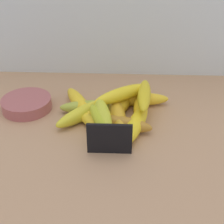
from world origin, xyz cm
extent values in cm
cube|color=tan|center=(0.00, 0.00, 1.50)|extent=(110.00, 76.00, 3.00)
cube|color=black|center=(2.75, -6.58, 7.20)|extent=(11.00, 0.80, 8.40)
cube|color=brown|center=(2.75, -5.78, 3.30)|extent=(9.90, 1.20, 0.60)
cylinder|color=#A35555|center=(-23.06, 12.94, 4.70)|extent=(14.76, 14.76, 3.40)
ellipsoid|color=yellow|center=(11.07, 12.86, 5.12)|extent=(5.66, 18.70, 4.23)
ellipsoid|color=yellow|center=(-5.17, 8.18, 5.10)|extent=(16.56, 17.16, 4.20)
ellipsoid|color=#A0AE39|center=(-4.18, 11.67, 4.92)|extent=(17.41, 5.68, 3.85)
ellipsoid|color=gold|center=(4.23, 8.08, 5.17)|extent=(7.03, 18.96, 4.34)
ellipsoid|color=yellow|center=(0.23, 1.45, 4.81)|extent=(16.96, 16.71, 3.62)
ellipsoid|color=yellow|center=(9.29, 2.79, 5.14)|extent=(10.03, 19.75, 4.28)
ellipsoid|color=gold|center=(5.26, 12.46, 4.94)|extent=(9.84, 16.94, 3.88)
ellipsoid|color=#B07A26|center=(5.61, 3.17, 5.05)|extent=(17.20, 7.98, 4.09)
ellipsoid|color=yellow|center=(-7.21, 13.43, 5.04)|extent=(12.24, 18.49, 4.09)
ellipsoid|color=yellow|center=(10.21, 16.49, 5.03)|extent=(18.95, 5.13, 4.06)
ellipsoid|color=yellow|center=(5.36, 12.73, 8.84)|extent=(17.18, 13.84, 3.92)
ellipsoid|color=gold|center=(0.66, 2.28, 8.49)|extent=(7.25, 16.27, 3.72)
ellipsoid|color=gold|center=(11.79, 11.84, 9.12)|extent=(5.01, 17.70, 3.78)
ellipsoid|color=#AFBD23|center=(-0.17, -0.03, 8.27)|extent=(8.70, 15.15, 3.28)
camera|label=1|loc=(6.03, -69.52, 55.07)|focal=52.37mm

